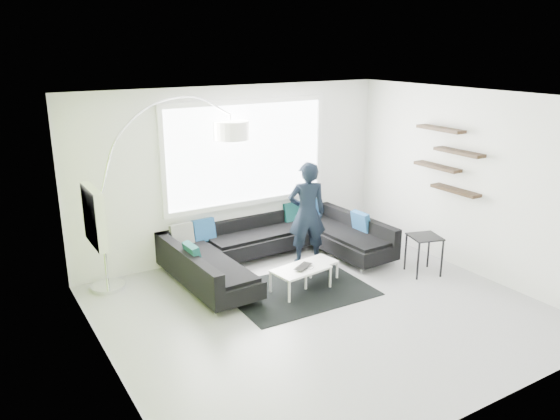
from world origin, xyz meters
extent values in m
plane|color=#949399|center=(0.00, 0.00, 0.00)|extent=(5.50, 5.50, 0.00)
cube|color=white|center=(0.00, 2.50, 1.40)|extent=(5.50, 0.04, 2.80)
cube|color=white|center=(0.00, -2.50, 1.40)|extent=(5.50, 0.04, 2.80)
cube|color=white|center=(-2.75, 0.00, 1.40)|extent=(0.04, 5.00, 2.80)
cube|color=white|center=(2.75, 0.00, 1.40)|extent=(0.04, 5.00, 2.80)
cube|color=silver|center=(0.00, 0.00, 2.80)|extent=(5.50, 5.00, 0.04)
cube|color=#93C638|center=(-2.74, 0.00, 1.40)|extent=(0.01, 5.00, 2.80)
cube|color=white|center=(0.20, 2.46, 1.70)|extent=(2.96, 0.06, 1.68)
cube|color=white|center=(-2.68, 0.60, 1.60)|extent=(0.12, 0.66, 0.66)
cube|color=black|center=(2.64, 0.40, 1.70)|extent=(0.20, 1.24, 0.95)
cube|color=black|center=(0.27, 1.55, 0.17)|extent=(3.40, 2.18, 0.35)
cube|color=black|center=(0.27, 1.55, 0.48)|extent=(3.40, 2.18, 0.26)
cube|color=navy|center=(0.27, 1.55, 0.53)|extent=(2.97, 0.30, 0.37)
cube|color=black|center=(0.06, 0.65, 0.01)|extent=(2.03, 1.50, 0.01)
cube|color=white|center=(0.28, 0.75, 0.17)|extent=(1.13, 0.75, 0.35)
cube|color=black|center=(2.05, 0.19, 0.31)|extent=(0.55, 0.55, 0.61)
imported|color=black|center=(0.76, 1.50, 0.84)|extent=(0.88, 0.81, 1.67)
imported|color=black|center=(0.16, 0.61, 0.36)|extent=(0.54, 0.52, 0.03)
camera|label=1|loc=(-3.91, -5.35, 3.42)|focal=35.00mm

